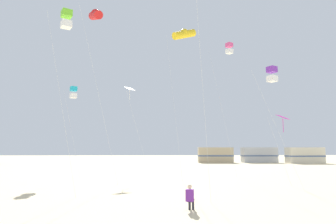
{
  "coord_description": "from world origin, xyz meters",
  "views": [
    {
      "loc": [
        -0.06,
        -7.0,
        2.8
      ],
      "look_at": [
        0.87,
        12.7,
        5.13
      ],
      "focal_mm": 31.98,
      "sensor_mm": 36.0,
      "label": 1
    }
  ],
  "objects_px": {
    "kite_box_lime": "(66,19)",
    "kite_box_rainbow": "(229,49)",
    "rv_van_tan": "(215,155)",
    "kite_box_violet": "(272,74)",
    "kite_tube_scarlet": "(96,15)",
    "kite_box_cyan": "(73,92)",
    "kite_diamond_white": "(130,92)",
    "kite_diamond_magenta": "(283,119)",
    "rv_van_cream": "(305,155)",
    "kite_flyer_standing": "(190,197)",
    "rv_van_silver": "(259,155)",
    "kite_tube_gold": "(184,34)"
  },
  "relations": [
    {
      "from": "kite_diamond_magenta",
      "to": "rv_van_cream",
      "type": "bearing_deg",
      "value": 60.48
    },
    {
      "from": "kite_tube_gold",
      "to": "kite_diamond_magenta",
      "type": "height_order",
      "value": "kite_tube_gold"
    },
    {
      "from": "kite_tube_gold",
      "to": "kite_box_violet",
      "type": "xyz_separation_m",
      "value": [
        6.01,
        -5.32,
        -5.1
      ]
    },
    {
      "from": "kite_tube_scarlet",
      "to": "kite_diamond_magenta",
      "type": "xyz_separation_m",
      "value": [
        14.97,
        -1.35,
        -8.82
      ]
    },
    {
      "from": "kite_box_lime",
      "to": "kite_box_cyan",
      "type": "relative_size",
      "value": 1.29
    },
    {
      "from": "kite_tube_scarlet",
      "to": "rv_van_silver",
      "type": "relative_size",
      "value": 2.23
    },
    {
      "from": "rv_van_cream",
      "to": "kite_flyer_standing",
      "type": "bearing_deg",
      "value": -125.29
    },
    {
      "from": "kite_box_rainbow",
      "to": "rv_van_tan",
      "type": "relative_size",
      "value": 2.1
    },
    {
      "from": "rv_van_tan",
      "to": "kite_box_lime",
      "type": "bearing_deg",
      "value": -109.79
    },
    {
      "from": "kite_flyer_standing",
      "to": "rv_van_silver",
      "type": "xyz_separation_m",
      "value": [
        18.12,
        42.05,
        0.78
      ]
    },
    {
      "from": "kite_box_rainbow",
      "to": "rv_van_tan",
      "type": "bearing_deg",
      "value": 82.14
    },
    {
      "from": "kite_diamond_magenta",
      "to": "kite_box_violet",
      "type": "bearing_deg",
      "value": -132.53
    },
    {
      "from": "kite_diamond_white",
      "to": "kite_box_rainbow",
      "type": "bearing_deg",
      "value": -3.94
    },
    {
      "from": "kite_diamond_magenta",
      "to": "kite_box_cyan",
      "type": "height_order",
      "value": "kite_box_cyan"
    },
    {
      "from": "kite_box_violet",
      "to": "kite_diamond_magenta",
      "type": "height_order",
      "value": "kite_box_violet"
    },
    {
      "from": "kite_box_lime",
      "to": "rv_van_silver",
      "type": "xyz_separation_m",
      "value": [
        25.27,
        37.48,
        -9.38
      ]
    },
    {
      "from": "rv_van_silver",
      "to": "kite_tube_scarlet",
      "type": "bearing_deg",
      "value": -129.71
    },
    {
      "from": "kite_tube_gold",
      "to": "rv_van_silver",
      "type": "xyz_separation_m",
      "value": [
        16.98,
        28.95,
        -11.92
      ]
    },
    {
      "from": "kite_box_cyan",
      "to": "rv_van_tan",
      "type": "distance_m",
      "value": 33.33
    },
    {
      "from": "kite_box_lime",
      "to": "kite_box_rainbow",
      "type": "relative_size",
      "value": 0.82
    },
    {
      "from": "kite_tube_scarlet",
      "to": "rv_van_cream",
      "type": "distance_m",
      "value": 44.56
    },
    {
      "from": "kite_diamond_white",
      "to": "rv_van_silver",
      "type": "relative_size",
      "value": 1.41
    },
    {
      "from": "kite_box_lime",
      "to": "kite_tube_gold",
      "type": "bearing_deg",
      "value": 45.83
    },
    {
      "from": "kite_box_rainbow",
      "to": "kite_tube_scarlet",
      "type": "height_order",
      "value": "kite_tube_scarlet"
    },
    {
      "from": "kite_diamond_white",
      "to": "rv_van_tan",
      "type": "relative_size",
      "value": 1.39
    },
    {
      "from": "rv_van_cream",
      "to": "kite_box_lime",
      "type": "bearing_deg",
      "value": -135.61
    },
    {
      "from": "rv_van_cream",
      "to": "kite_diamond_white",
      "type": "bearing_deg",
      "value": -146.36
    },
    {
      "from": "kite_tube_gold",
      "to": "kite_diamond_white",
      "type": "distance_m",
      "value": 8.41
    },
    {
      "from": "kite_box_lime",
      "to": "rv_van_silver",
      "type": "bearing_deg",
      "value": 56.02
    },
    {
      "from": "rv_van_tan",
      "to": "rv_van_silver",
      "type": "distance_m",
      "value": 8.27
    },
    {
      "from": "kite_box_rainbow",
      "to": "kite_box_violet",
      "type": "bearing_deg",
      "value": -85.13
    },
    {
      "from": "kite_tube_scarlet",
      "to": "rv_van_cream",
      "type": "relative_size",
      "value": 2.22
    },
    {
      "from": "kite_box_lime",
      "to": "rv_van_cream",
      "type": "bearing_deg",
      "value": 46.7
    },
    {
      "from": "kite_flyer_standing",
      "to": "kite_box_rainbow",
      "type": "height_order",
      "value": "kite_box_rainbow"
    },
    {
      "from": "kite_box_violet",
      "to": "kite_box_lime",
      "type": "bearing_deg",
      "value": -167.35
    },
    {
      "from": "rv_van_tan",
      "to": "kite_tube_scarlet",
      "type": "bearing_deg",
      "value": -112.86
    },
    {
      "from": "kite_tube_gold",
      "to": "rv_van_silver",
      "type": "distance_m",
      "value": 35.62
    },
    {
      "from": "kite_diamond_white",
      "to": "rv_van_tan",
      "type": "xyz_separation_m",
      "value": [
        13.99,
        24.47,
        -7.23
      ]
    },
    {
      "from": "kite_flyer_standing",
      "to": "kite_box_cyan",
      "type": "bearing_deg",
      "value": -40.43
    },
    {
      "from": "kite_tube_gold",
      "to": "kite_box_rainbow",
      "type": "distance_m",
      "value": 6.49
    },
    {
      "from": "rv_van_silver",
      "to": "kite_diamond_white",
      "type": "bearing_deg",
      "value": -134.06
    },
    {
      "from": "kite_diamond_magenta",
      "to": "kite_tube_gold",
      "type": "bearing_deg",
      "value": 151.57
    },
    {
      "from": "kite_box_lime",
      "to": "kite_box_violet",
      "type": "bearing_deg",
      "value": 12.65
    },
    {
      "from": "kite_box_lime",
      "to": "rv_van_cream",
      "type": "distance_m",
      "value": 48.28
    },
    {
      "from": "kite_box_lime",
      "to": "kite_tube_scarlet",
      "type": "bearing_deg",
      "value": 84.34
    },
    {
      "from": "kite_box_lime",
      "to": "rv_van_silver",
      "type": "distance_m",
      "value": 46.16
    },
    {
      "from": "kite_diamond_white",
      "to": "kite_diamond_magenta",
      "type": "xyz_separation_m",
      "value": [
        12.56,
        -8.5,
        -3.63
      ]
    },
    {
      "from": "kite_flyer_standing",
      "to": "rv_van_silver",
      "type": "bearing_deg",
      "value": -94.83
    },
    {
      "from": "kite_box_lime",
      "to": "kite_tube_scarlet",
      "type": "xyz_separation_m",
      "value": [
        0.59,
        5.94,
        3.03
      ]
    },
    {
      "from": "kite_box_lime",
      "to": "rv_van_tan",
      "type": "relative_size",
      "value": 1.72
    }
  ]
}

